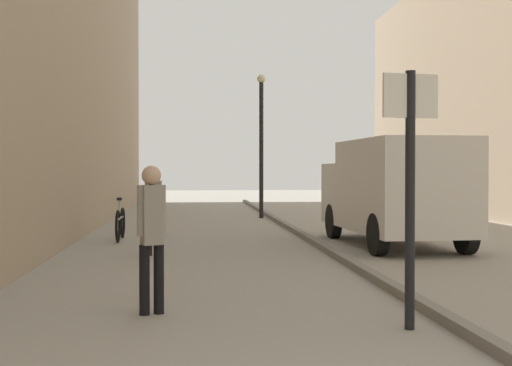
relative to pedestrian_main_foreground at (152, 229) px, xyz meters
name	(u,v)px	position (x,y,z in m)	size (l,w,h in m)	color
ground_plane	(242,247)	(1.50, 6.69, -0.95)	(80.00, 80.00, 0.00)	gray
kerb_strip	(317,243)	(3.08, 6.69, -0.89)	(0.16, 40.00, 0.12)	slate
pedestrian_main_foreground	(152,229)	(0.00, 0.00, 0.00)	(0.31, 0.24, 1.65)	black
pedestrian_mid_block	(153,206)	(-0.26, 5.34, -0.02)	(0.32, 0.21, 1.61)	black
delivery_van	(394,189)	(4.71, 6.58, 0.25)	(2.14, 4.98, 2.22)	silver
street_sign_post	(410,176)	(2.63, -0.98, 0.59)	(0.60, 0.14, 2.60)	black
lamp_post	(261,136)	(2.77, 15.18, 1.77)	(0.28, 0.28, 4.76)	black
bicycle_leaning	(120,224)	(-1.17, 8.24, -0.57)	(0.10, 1.77, 0.98)	black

